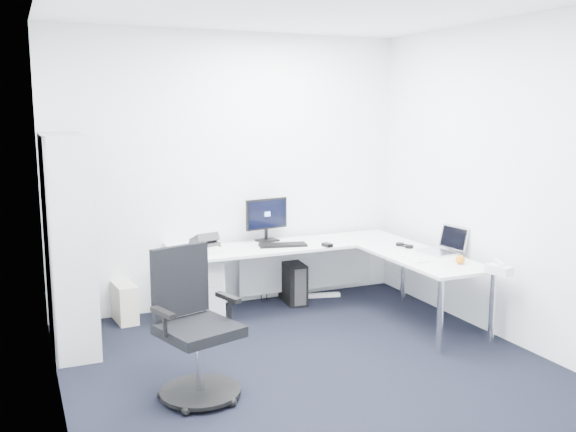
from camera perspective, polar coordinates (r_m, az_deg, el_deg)
name	(u,v)px	position (r m, az deg, el deg)	size (l,w,h in m)	color
ground	(326,381)	(4.85, 3.41, -14.41)	(4.20, 4.20, 0.00)	black
wall_back	(232,171)	(6.40, -4.98, 4.01)	(3.60, 0.02, 2.70)	white
wall_front	(566,266)	(2.80, 23.50, -4.08)	(3.60, 0.02, 2.70)	white
wall_left	(54,215)	(4.00, -20.07, 0.06)	(0.02, 4.20, 2.70)	white
wall_right	(527,186)	(5.52, 20.50, 2.53)	(0.02, 4.20, 2.70)	white
l_desk	(312,283)	(6.15, 2.14, -5.93)	(2.21, 1.24, 0.65)	silver
drawer_pedestal	(194,282)	(6.18, -8.38, -5.79)	(0.45, 0.56, 0.68)	silver
bookshelf	(69,243)	(5.52, -18.92, -2.29)	(0.34, 0.88, 1.77)	#AFB1B1
task_chair	(199,326)	(4.43, -7.92, -9.65)	(0.58, 0.58, 1.03)	black
black_pc_tower	(293,282)	(6.60, 0.44, -5.90)	(0.19, 0.42, 0.41)	black
beige_pc_tower	(124,302)	(6.21, -14.34, -7.45)	(0.17, 0.38, 0.36)	beige
power_strip	(324,295)	(6.82, 3.19, -7.04)	(0.35, 0.06, 0.04)	silver
monitor	(267,219)	(6.40, -1.87, -0.31)	(0.46, 0.15, 0.45)	black
black_keyboard	(283,245)	(6.22, -0.47, -2.59)	(0.46, 0.16, 0.02)	black
mouse	(327,245)	(6.20, 3.51, -2.58)	(0.06, 0.11, 0.03)	black
desk_phone	(205,241)	(6.12, -7.42, -2.22)	(0.22, 0.22, 0.16)	#2C2C2F
laptop	(437,240)	(6.05, 13.12, -2.11)	(0.34, 0.33, 0.24)	silver
white_keyboard	(411,257)	(5.83, 10.88, -3.63)	(0.12, 0.40, 0.01)	silver
headphones	(405,244)	(6.28, 10.32, -2.50)	(0.12, 0.19, 0.05)	black
orange_fruit	(460,260)	(5.70, 15.06, -3.76)	(0.08, 0.08, 0.08)	orange
tissue_box	(499,270)	(5.45, 18.22, -4.58)	(0.11, 0.20, 0.07)	silver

